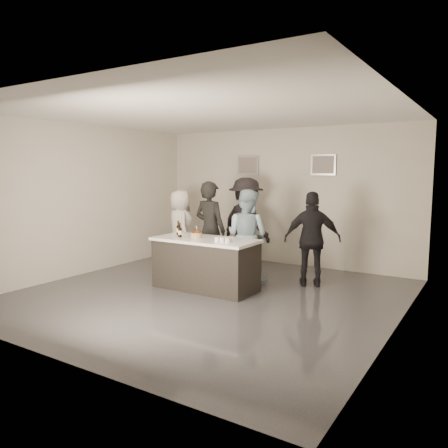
# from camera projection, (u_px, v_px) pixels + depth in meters

# --- Properties ---
(floor) EXTENTS (6.00, 6.00, 0.00)m
(floor) POSITION_uv_depth(u_px,v_px,m) (208.00, 295.00, 7.36)
(floor) COLOR #3D3D42
(floor) RESTS_ON ground
(ceiling) EXTENTS (6.00, 6.00, 0.00)m
(ceiling) POSITION_uv_depth(u_px,v_px,m) (207.00, 113.00, 7.00)
(ceiling) COLOR white
(wall_back) EXTENTS (6.00, 0.04, 3.00)m
(wall_back) POSITION_uv_depth(u_px,v_px,m) (284.00, 197.00, 9.70)
(wall_back) COLOR beige
(wall_back) RESTS_ON ground
(wall_front) EXTENTS (6.00, 0.04, 3.00)m
(wall_front) POSITION_uv_depth(u_px,v_px,m) (50.00, 225.00, 4.66)
(wall_front) COLOR beige
(wall_front) RESTS_ON ground
(wall_left) EXTENTS (0.04, 6.00, 3.00)m
(wall_left) POSITION_uv_depth(u_px,v_px,m) (85.00, 200.00, 8.77)
(wall_left) COLOR beige
(wall_left) RESTS_ON ground
(wall_right) EXTENTS (0.04, 6.00, 3.00)m
(wall_right) POSITION_uv_depth(u_px,v_px,m) (401.00, 216.00, 5.59)
(wall_right) COLOR beige
(wall_right) RESTS_ON ground
(picture_left) EXTENTS (0.54, 0.04, 0.44)m
(picture_left) POSITION_uv_depth(u_px,v_px,m) (248.00, 165.00, 10.06)
(picture_left) COLOR #B2B2B7
(picture_left) RESTS_ON wall_back
(picture_right) EXTENTS (0.54, 0.04, 0.44)m
(picture_right) POSITION_uv_depth(u_px,v_px,m) (323.00, 165.00, 9.11)
(picture_right) COLOR #B2B2B7
(picture_right) RESTS_ON wall_back
(bar_counter) EXTENTS (1.86, 0.86, 0.90)m
(bar_counter) POSITION_uv_depth(u_px,v_px,m) (205.00, 264.00, 7.68)
(bar_counter) COLOR white
(bar_counter) RESTS_ON ground
(cake) EXTENTS (0.20, 0.20, 0.08)m
(cake) POSITION_uv_depth(u_px,v_px,m) (196.00, 236.00, 7.72)
(cake) COLOR gold
(cake) RESTS_ON bar_counter
(beer_bottle_a) EXTENTS (0.07, 0.07, 0.26)m
(beer_bottle_a) POSITION_uv_depth(u_px,v_px,m) (178.00, 228.00, 8.05)
(beer_bottle_a) COLOR black
(beer_bottle_a) RESTS_ON bar_counter
(beer_bottle_b) EXTENTS (0.07, 0.07, 0.26)m
(beer_bottle_b) POSITION_uv_depth(u_px,v_px,m) (180.00, 230.00, 7.76)
(beer_bottle_b) COLOR black
(beer_bottle_b) RESTS_ON bar_counter
(tumbler_cluster) EXTENTS (0.30, 0.19, 0.08)m
(tumbler_cluster) POSITION_uv_depth(u_px,v_px,m) (224.00, 239.00, 7.28)
(tumbler_cluster) COLOR #EBA516
(tumbler_cluster) RESTS_ON bar_counter
(candles) EXTENTS (0.24, 0.08, 0.01)m
(candles) POSITION_uv_depth(u_px,v_px,m) (181.00, 240.00, 7.49)
(candles) COLOR pink
(candles) RESTS_ON bar_counter
(person_main_black) EXTENTS (0.72, 0.51, 1.88)m
(person_main_black) POSITION_uv_depth(u_px,v_px,m) (210.00, 230.00, 8.42)
(person_main_black) COLOR black
(person_main_black) RESTS_ON ground
(person_main_blue) EXTENTS (0.89, 0.71, 1.74)m
(person_main_blue) POSITION_uv_depth(u_px,v_px,m) (247.00, 236.00, 8.16)
(person_main_blue) COLOR #98B8C7
(person_main_blue) RESTS_ON ground
(person_guest_left) EXTENTS (0.96, 0.91, 1.66)m
(person_guest_left) POSITION_uv_depth(u_px,v_px,m) (180.00, 227.00, 9.68)
(person_guest_left) COLOR white
(person_guest_left) RESTS_ON ground
(person_guest_right) EXTENTS (1.09, 0.79, 1.71)m
(person_guest_right) POSITION_uv_depth(u_px,v_px,m) (312.00, 239.00, 7.83)
(person_guest_right) COLOR black
(person_guest_right) RESTS_ON ground
(person_guest_back) EXTENTS (1.40, 1.03, 1.93)m
(person_guest_back) POSITION_uv_depth(u_px,v_px,m) (246.00, 223.00, 9.28)
(person_guest_back) COLOR black
(person_guest_back) RESTS_ON ground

